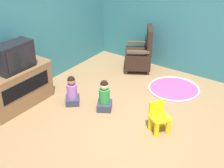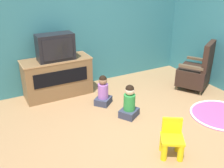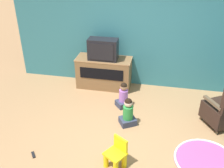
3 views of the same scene
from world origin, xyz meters
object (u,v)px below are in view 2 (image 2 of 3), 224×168
at_px(tv_cabinet, 57,77).
at_px(child_watching_center, 129,103).
at_px(television, 55,47).
at_px(black_armchair, 196,72).
at_px(yellow_kid_chair, 172,141).
at_px(child_watching_left, 103,92).

xyz_separation_m(tv_cabinet, child_watching_center, (0.80, -1.39, -0.13)).
xyz_separation_m(television, black_armchair, (2.61, -1.01, -0.62)).
xyz_separation_m(black_armchair, child_watching_center, (-1.82, -0.32, -0.12)).
bearing_deg(black_armchair, yellow_kid_chair, 7.26).
xyz_separation_m(child_watching_left, child_watching_center, (0.19, -0.61, 0.01)).
xyz_separation_m(tv_cabinet, television, (0.00, -0.05, 0.61)).
height_order(black_armchair, child_watching_left, black_armchair).
distance_m(yellow_kid_chair, child_watching_left, 1.73).
bearing_deg(tv_cabinet, yellow_kid_chair, -72.85).
relative_size(tv_cabinet, child_watching_center, 2.23).
bearing_deg(child_watching_left, television, 90.20).
height_order(tv_cabinet, black_armchair, black_armchair).
distance_m(television, child_watching_left, 1.21).
distance_m(tv_cabinet, television, 0.61).
bearing_deg(tv_cabinet, child_watching_left, -51.89).
xyz_separation_m(black_armchair, child_watching_left, (-2.00, 0.29, -0.13)).
distance_m(tv_cabinet, black_armchair, 2.82).
distance_m(television, child_watching_center, 1.72).
xyz_separation_m(tv_cabinet, black_armchair, (2.61, -1.06, -0.01)).
bearing_deg(yellow_kid_chair, black_armchair, 70.72).
xyz_separation_m(television, yellow_kid_chair, (0.77, -2.45, -0.78)).
distance_m(child_watching_left, child_watching_center, 0.64).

